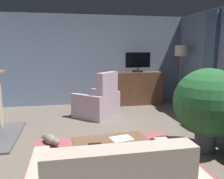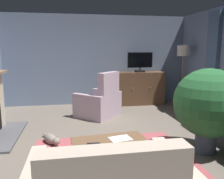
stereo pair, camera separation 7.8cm
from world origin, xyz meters
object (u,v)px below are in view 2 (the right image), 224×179
(folded_newspaper, at_px, (120,139))
(potted_plant_on_hearth_side, at_px, (208,104))
(armchair_in_far_corner, at_px, (100,103))
(tv_cabinet, at_px, (139,89))
(television, at_px, (140,62))
(floor_lamp, at_px, (183,55))
(cat, at_px, (51,139))
(potted_plant_tall_palm_by_window, at_px, (207,98))
(tv_remote, at_px, (93,144))
(coffee_table, at_px, (110,144))

(folded_newspaper, height_order, potted_plant_on_hearth_side, potted_plant_on_hearth_side)
(armchair_in_far_corner, bearing_deg, tv_cabinet, 39.40)
(television, height_order, floor_lamp, floor_lamp)
(potted_plant_on_hearth_side, relative_size, floor_lamp, 0.78)
(floor_lamp, bearing_deg, potted_plant_on_hearth_side, -109.53)
(armchair_in_far_corner, height_order, floor_lamp, floor_lamp)
(potted_plant_on_hearth_side, height_order, cat, potted_plant_on_hearth_side)
(armchair_in_far_corner, distance_m, potted_plant_tall_palm_by_window, 2.56)
(television, xyz_separation_m, potted_plant_on_hearth_side, (0.11, -3.45, -0.50))
(tv_remote, bearing_deg, coffee_table, 23.93)
(floor_lamp, bearing_deg, folded_newspaper, -128.14)
(coffee_table, relative_size, armchair_in_far_corner, 0.84)
(tv_cabinet, relative_size, potted_plant_tall_palm_by_window, 1.40)
(potted_plant_tall_palm_by_window, bearing_deg, tv_cabinet, 115.53)
(coffee_table, bearing_deg, cat, 129.45)
(cat, bearing_deg, tv_cabinet, 48.10)
(armchair_in_far_corner, bearing_deg, potted_plant_tall_palm_by_window, -22.04)
(tv_remote, relative_size, potted_plant_tall_palm_by_window, 0.16)
(folded_newspaper, xyz_separation_m, floor_lamp, (2.57, 3.28, 1.07))
(cat, bearing_deg, armchair_in_far_corner, 56.07)
(tv_remote, xyz_separation_m, cat, (-0.65, 1.18, -0.36))
(coffee_table, height_order, potted_plant_on_hearth_side, potted_plant_on_hearth_side)
(tv_cabinet, bearing_deg, armchair_in_far_corner, -140.60)
(tv_cabinet, distance_m, potted_plant_on_hearth_side, 3.52)
(potted_plant_on_hearth_side, xyz_separation_m, floor_lamp, (1.07, 3.02, 0.69))
(tv_cabinet, height_order, coffee_table, tv_cabinet)
(television, height_order, folded_newspaper, television)
(floor_lamp, bearing_deg, television, 159.73)
(potted_plant_tall_palm_by_window, xyz_separation_m, potted_plant_on_hearth_side, (-0.89, -1.42, 0.24))
(folded_newspaper, distance_m, potted_plant_tall_palm_by_window, 2.93)
(television, relative_size, folded_newspaper, 2.56)
(potted_plant_on_hearth_side, bearing_deg, folded_newspaper, -170.15)
(tv_remote, bearing_deg, television, 67.43)
(armchair_in_far_corner, xyz_separation_m, floor_lamp, (2.55, 0.64, 1.17))
(television, xyz_separation_m, coffee_table, (-1.55, -3.76, -0.93))
(television, relative_size, potted_plant_tall_palm_by_window, 0.72)
(television, xyz_separation_m, floor_lamp, (1.18, -0.43, 0.19))
(tv_remote, xyz_separation_m, armchair_in_far_corner, (0.43, 2.79, -0.10))
(folded_newspaper, relative_size, potted_plant_tall_palm_by_window, 0.28)
(tv_cabinet, bearing_deg, television, -90.00)
(television, bearing_deg, folded_newspaper, -110.64)
(coffee_table, distance_m, folded_newspaper, 0.17)
(potted_plant_on_hearth_side, bearing_deg, television, 91.75)
(tv_remote, bearing_deg, cat, 121.27)
(tv_remote, height_order, potted_plant_on_hearth_side, potted_plant_on_hearth_side)
(television, relative_size, floor_lamp, 0.43)
(television, distance_m, potted_plant_tall_palm_by_window, 2.38)
(folded_newspaper, height_order, potted_plant_tall_palm_by_window, potted_plant_tall_palm_by_window)
(tv_remote, height_order, cat, tv_remote)
(armchair_in_far_corner, bearing_deg, coffee_table, -93.93)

